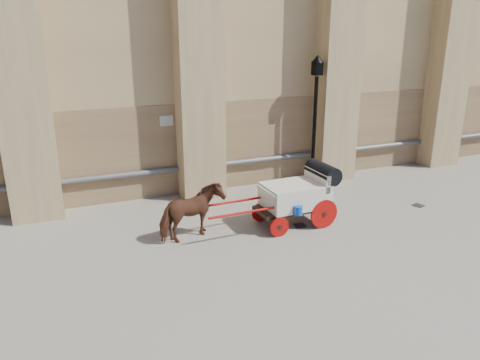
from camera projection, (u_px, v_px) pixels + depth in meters
name	position (u px, v px, depth m)	size (l,w,h in m)	color
ground	(278.00, 232.00, 12.71)	(90.00, 90.00, 0.00)	slate
horse	(192.00, 213.00, 12.11)	(0.78, 1.72, 1.45)	brown
carriage	(299.00, 193.00, 13.02)	(3.88, 1.40, 1.69)	black
street_lamp	(315.00, 117.00, 15.90)	(0.42, 0.42, 4.45)	black
drain_grate_near	(300.00, 225.00, 13.12)	(0.32, 0.32, 0.01)	black
drain_grate_far	(418.00, 205.00, 14.59)	(0.32, 0.32, 0.01)	black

